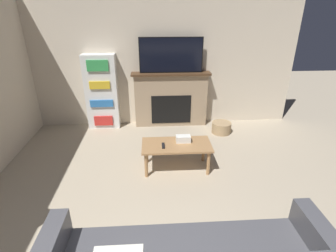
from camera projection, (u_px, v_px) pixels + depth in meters
name	position (u px, v px, depth m)	size (l,w,h in m)	color
wall_back	(153.00, 59.00, 5.15)	(5.71, 0.06, 2.70)	beige
fireplace	(171.00, 99.00, 5.37)	(1.56, 0.28, 1.11)	tan
tv	(171.00, 55.00, 4.98)	(1.22, 0.03, 0.67)	black
coffee_table	(177.00, 147.00, 3.93)	(1.04, 0.51, 0.42)	#A87A4C
tissue_box	(183.00, 139.00, 3.96)	(0.22, 0.12, 0.10)	white
remote_control	(163.00, 146.00, 3.84)	(0.04, 0.15, 0.02)	black
bookshelf	(102.00, 92.00, 5.20)	(0.63, 0.29, 1.48)	white
storage_basket	(221.00, 128.00, 5.19)	(0.37, 0.37, 0.21)	tan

